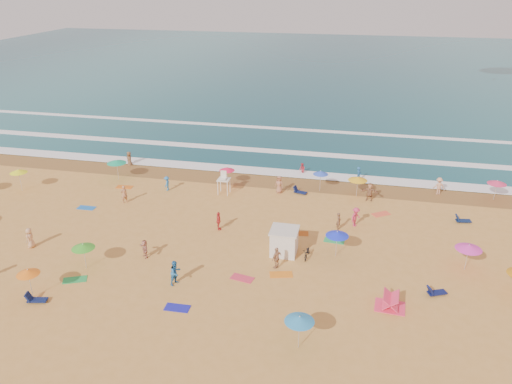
# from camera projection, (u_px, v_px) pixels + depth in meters

# --- Properties ---
(ground) EXTENTS (220.00, 220.00, 0.00)m
(ground) POSITION_uv_depth(u_px,v_px,m) (231.00, 234.00, 42.95)
(ground) COLOR gold
(ground) RESTS_ON ground
(ocean) EXTENTS (220.00, 140.00, 0.18)m
(ocean) POSITION_uv_depth(u_px,v_px,m) (322.00, 68.00, 118.03)
(ocean) COLOR #0C4756
(ocean) RESTS_ON ground
(wet_sand) EXTENTS (220.00, 220.00, 0.00)m
(wet_sand) POSITION_uv_depth(u_px,v_px,m) (261.00, 180.00, 54.12)
(wet_sand) COLOR olive
(wet_sand) RESTS_ON ground
(surf_foam) EXTENTS (200.00, 18.70, 0.05)m
(surf_foam) POSITION_uv_depth(u_px,v_px,m) (275.00, 153.00, 61.96)
(surf_foam) COLOR white
(surf_foam) RESTS_ON ground
(cabana) EXTENTS (2.00, 2.00, 2.00)m
(cabana) POSITION_uv_depth(u_px,v_px,m) (284.00, 242.00, 39.72)
(cabana) COLOR silver
(cabana) RESTS_ON ground
(cabana_roof) EXTENTS (2.20, 2.20, 0.12)m
(cabana_roof) POSITION_uv_depth(u_px,v_px,m) (284.00, 230.00, 39.29)
(cabana_roof) COLOR silver
(cabana_roof) RESTS_ON cabana
(bicycle) EXTENTS (0.69, 1.72, 0.88)m
(bicycle) POSITION_uv_depth(u_px,v_px,m) (307.00, 253.00, 39.30)
(bicycle) COLOR black
(bicycle) RESTS_ON ground
(lifeguard_stand) EXTENTS (1.20, 1.20, 2.10)m
(lifeguard_stand) POSITION_uv_depth(u_px,v_px,m) (224.00, 184.00, 50.48)
(lifeguard_stand) COLOR white
(lifeguard_stand) RESTS_ON ground
(beach_umbrellas) EXTENTS (58.19, 27.11, 0.80)m
(beach_umbrellas) POSITION_uv_depth(u_px,v_px,m) (225.00, 207.00, 43.22)
(beach_umbrellas) COLOR #16B590
(beach_umbrellas) RESTS_ON ground
(loungers) EXTENTS (45.21, 22.86, 0.34)m
(loungers) POSITION_uv_depth(u_px,v_px,m) (329.00, 259.00, 38.90)
(loungers) COLOR #0F144F
(loungers) RESTS_ON ground
(towels) EXTENTS (38.31, 19.28, 0.03)m
(towels) POSITION_uv_depth(u_px,v_px,m) (192.00, 243.00, 41.53)
(towels) COLOR #AE1542
(towels) RESTS_ON ground
(popup_tents) EXTENTS (15.84, 15.09, 1.20)m
(popup_tents) POSITION_uv_depth(u_px,v_px,m) (481.00, 260.00, 38.00)
(popup_tents) COLOR #FF3863
(popup_tents) RESTS_ON ground
(beachgoers) EXTENTS (35.57, 27.36, 2.14)m
(beachgoers) POSITION_uv_depth(u_px,v_px,m) (249.00, 208.00, 45.90)
(beachgoers) COLOR #225FA0
(beachgoers) RESTS_ON ground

